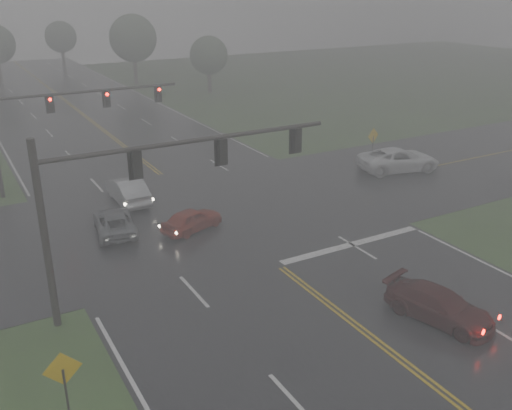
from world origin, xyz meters
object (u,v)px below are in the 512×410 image
signal_gantry_far (54,115)px  sedan_maroon (437,320)px  sedan_silver (129,202)px  sedan_red (192,230)px  pickup_white (398,171)px  car_grey (115,233)px  signal_gantry_near (140,183)px

signal_gantry_far → sedan_maroon: bearing=-67.8°
sedan_silver → sedan_red: bearing=106.7°
pickup_white → sedan_silver: bearing=93.4°
car_grey → signal_gantry_near: 9.24m
sedan_maroon → pickup_white: 19.53m
car_grey → signal_gantry_far: signal_gantry_far is taller
sedan_red → sedan_silver: sedan_silver is taller
signal_gantry_far → sedan_red: bearing=-66.5°
sedan_red → signal_gantry_far: signal_gantry_far is taller
sedan_red → signal_gantry_near: signal_gantry_near is taller
car_grey → pickup_white: 20.78m
sedan_red → car_grey: (-3.74, 1.75, 0.00)m
sedan_red → pickup_white: 17.20m
signal_gantry_near → signal_gantry_far: 16.41m
sedan_red → signal_gantry_far: size_ratio=0.30×
sedan_red → car_grey: 4.13m
sedan_red → pickup_white: bearing=-101.4°
sedan_maroon → pickup_white: bearing=36.4°
sedan_maroon → signal_gantry_near: size_ratio=0.36×
car_grey → signal_gantry_far: size_ratio=0.36×
car_grey → signal_gantry_far: (-0.87, 8.86, 4.84)m
sedan_silver → pickup_white: size_ratio=0.79×
sedan_maroon → sedan_silver: size_ratio=0.97×
signal_gantry_far → signal_gantry_near: bearing=-89.7°
sedan_silver → car_grey: size_ratio=1.07×
sedan_maroon → signal_gantry_far: size_ratio=0.37×
car_grey → pickup_white: bearing=-169.0°
sedan_maroon → signal_gantry_near: (-9.55, 7.15, 5.27)m
sedan_red → pickup_white: size_ratio=0.62×
car_grey → pickup_white: (20.76, 0.70, 0.00)m
sedan_maroon → car_grey: 17.11m
sedan_red → sedan_silver: 6.08m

